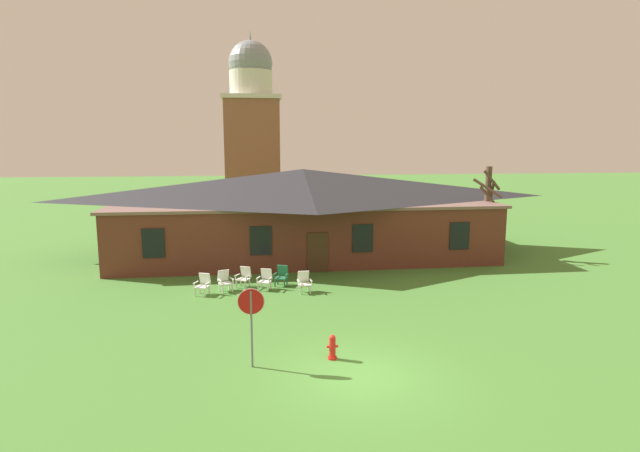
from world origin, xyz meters
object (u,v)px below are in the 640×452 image
object	(u,v)px
lawn_chair_near_door	(225,280)
lawn_chair_right_end	(282,275)
stop_sign	(251,311)
lawn_chair_by_porch	(203,284)
lawn_chair_left_end	(244,276)
fire_hydrant	(332,348)
lawn_chair_far_side	(304,281)
lawn_chair_middle	(265,279)

from	to	relation	value
lawn_chair_near_door	lawn_chair_right_end	world-z (taller)	same
stop_sign	lawn_chair_by_porch	bearing A→B (deg)	105.65
lawn_chair_left_end	fire_hydrant	world-z (taller)	lawn_chair_left_end
stop_sign	lawn_chair_far_side	size ratio (longest dim) A/B	2.56
lawn_chair_left_end	lawn_chair_far_side	size ratio (longest dim) A/B	1.00
lawn_chair_by_porch	lawn_chair_far_side	bearing A→B (deg)	-2.47
lawn_chair_right_end	lawn_chair_by_porch	bearing A→B (deg)	-163.45
stop_sign	lawn_chair_near_door	world-z (taller)	stop_sign
lawn_chair_left_end	lawn_chair_near_door	bearing A→B (deg)	-146.29
lawn_chair_right_end	lawn_chair_middle	bearing A→B (deg)	-143.47
lawn_chair_right_end	fire_hydrant	world-z (taller)	lawn_chair_right_end
lawn_chair_left_end	lawn_chair_right_end	xyz separation A→B (m)	(1.78, 0.03, 0.00)
lawn_chair_left_end	lawn_chair_right_end	bearing A→B (deg)	0.88
lawn_chair_middle	lawn_chair_far_side	bearing A→B (deg)	-20.98
lawn_chair_right_end	lawn_chair_far_side	bearing A→B (deg)	-52.94
stop_sign	lawn_chair_far_side	bearing A→B (deg)	73.04
stop_sign	lawn_chair_middle	distance (m)	8.39
lawn_chair_middle	fire_hydrant	size ratio (longest dim) A/B	1.21
stop_sign	lawn_chair_left_end	xyz separation A→B (m)	(-0.40, 8.84, -1.24)
lawn_chair_middle	fire_hydrant	xyz separation A→B (m)	(1.90, -8.03, -0.12)
lawn_chair_right_end	lawn_chair_far_side	xyz separation A→B (m)	(0.95, -1.25, 0.00)
lawn_chair_near_door	lawn_chair_middle	xyz separation A→B (m)	(1.85, 0.02, 0.00)
lawn_chair_middle	lawn_chair_far_side	distance (m)	1.86
lawn_chair_far_side	lawn_chair_left_end	bearing A→B (deg)	155.76
stop_sign	lawn_chair_right_end	xyz separation A→B (m)	(1.38, 8.87, -1.24)
fire_hydrant	stop_sign	bearing A→B (deg)	-174.30
lawn_chair_left_end	fire_hydrant	bearing A→B (deg)	-71.46
lawn_chair_by_porch	lawn_chair_left_end	bearing A→B (deg)	30.00
lawn_chair_by_porch	lawn_chair_far_side	xyz separation A→B (m)	(4.51, -0.19, 0.00)
lawn_chair_near_door	lawn_chair_left_end	bearing A→B (deg)	33.71
lawn_chair_near_door	lawn_chair_middle	world-z (taller)	same
stop_sign	lawn_chair_by_porch	xyz separation A→B (m)	(-2.19, 7.81, -1.24)
lawn_chair_by_porch	lawn_chair_middle	distance (m)	2.81
lawn_chair_by_porch	lawn_chair_near_door	size ratio (longest dim) A/B	1.00
lawn_chair_by_porch	fire_hydrant	bearing A→B (deg)	-58.31
stop_sign	fire_hydrant	world-z (taller)	stop_sign
fire_hydrant	lawn_chair_middle	bearing A→B (deg)	103.29
lawn_chair_by_porch	lawn_chair_near_door	bearing A→B (deg)	26.24
lawn_chair_by_porch	lawn_chair_right_end	world-z (taller)	same
lawn_chair_right_end	stop_sign	bearing A→B (deg)	-98.82
lawn_chair_left_end	fire_hydrant	xyz separation A→B (m)	(2.88, -8.59, -0.12)
stop_sign	lawn_chair_near_door	size ratio (longest dim) A/B	2.56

